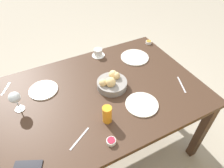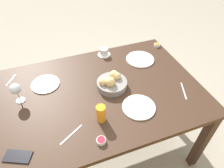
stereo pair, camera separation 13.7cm
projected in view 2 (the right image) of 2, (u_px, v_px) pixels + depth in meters
The scene contains 15 objects.
ground_plane at pixel (104, 143), 2.01m from camera, with size 10.00×10.00×0.00m, color #A89E89.
dining_table at pixel (102, 98), 1.55m from camera, with size 1.48×1.03×0.74m.
bread_basket at pixel (112, 83), 1.50m from camera, with size 0.23×0.23×0.12m.
plate_near_left at pixel (140, 59), 1.78m from camera, with size 0.25×0.25×0.01m.
plate_near_right at pixel (46, 84), 1.54m from camera, with size 0.21×0.21×0.01m.
plate_far_center at pixel (139, 107), 1.37m from camera, with size 0.23×0.23×0.01m.
juice_glass at pixel (101, 114), 1.26m from camera, with size 0.06×0.06×0.12m.
wine_glass at pixel (16, 89), 1.34m from camera, with size 0.08×0.08×0.16m.
coffee_cup at pixel (104, 52), 1.81m from camera, with size 0.12×0.12×0.07m.
jam_bowl_berry at pixel (101, 141), 1.17m from camera, with size 0.06×0.06×0.03m.
jam_bowl_honey at pixel (157, 45), 1.93m from camera, with size 0.06×0.06×0.03m.
fork_silver at pixel (71, 134), 1.22m from camera, with size 0.16×0.10×0.00m.
knife_silver at pixel (184, 91), 1.49m from camera, with size 0.08×0.17×0.00m.
spoon_coffee at pixel (11, 80), 1.58m from camera, with size 0.08×0.12×0.00m.
cell_phone at pixel (18, 156), 1.11m from camera, with size 0.17×0.13×0.01m.
Camera 2 is at (0.29, 1.02, 1.80)m, focal length 32.00 mm.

